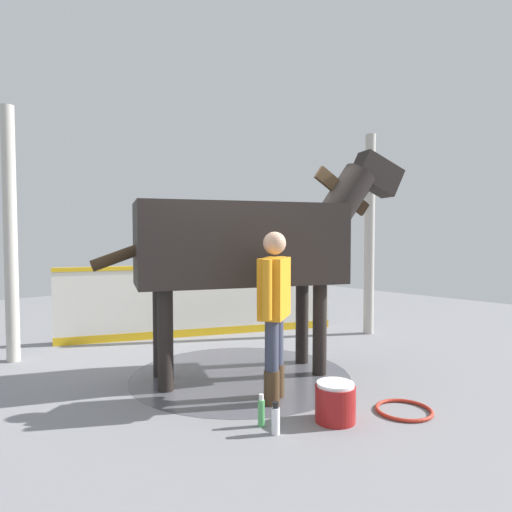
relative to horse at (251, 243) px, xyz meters
The scene contains 11 objects.
ground_plane 1.59m from the horse, 154.42° to the right, with size 16.00×16.00×0.02m, color gray.
wet_patch 1.51m from the horse, 115.39° to the right, with size 2.48×2.48×0.00m, color #4C4C54.
barrier_wall 2.34m from the horse, 158.04° to the left, with size 1.95×3.99×1.12m.
roof_post_near 2.83m from the horse, 95.02° to the left, with size 0.16×0.16×3.19m, color #B7B2A8.
roof_post_far 3.05m from the horse, 143.38° to the right, with size 0.16×0.16×3.19m, color #B7B2A8.
horse is the anchor object (origin of this frame).
handler 1.02m from the horse, 27.70° to the right, with size 0.43×0.58×1.63m.
wash_bucket 2.01m from the horse, 14.17° to the right, with size 0.35×0.35×0.34m.
bottle_shampoo 2.09m from the horse, 35.73° to the right, with size 0.07×0.07×0.26m.
bottle_spray 1.97m from the horse, 39.48° to the right, with size 0.06×0.06×0.27m.
hose_coil 2.31m from the horse, ahead, with size 0.51×0.51×0.03m, color #B72D1E.
Camera 1 is at (4.16, -3.25, 1.60)m, focal length 31.57 mm.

